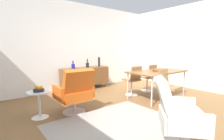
{
  "coord_description": "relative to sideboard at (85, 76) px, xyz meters",
  "views": [
    {
      "loc": [
        -2.37,
        -2.45,
        1.34
      ],
      "look_at": [
        -0.08,
        0.4,
        0.86
      ],
      "focal_mm": 26.52,
      "sensor_mm": 36.0,
      "label": 1
    }
  ],
  "objects": [
    {
      "name": "ground_plane",
      "position": [
        -0.31,
        -2.3,
        -0.44
      ],
      "size": [
        8.32,
        8.32,
        0.0
      ],
      "primitive_type": "plane",
      "color": "brown"
    },
    {
      "name": "wall_back",
      "position": [
        -0.31,
        0.3,
        0.96
      ],
      "size": [
        6.8,
        0.12,
        2.8
      ],
      "primitive_type": "cube",
      "color": "white",
      "rests_on": "ground_plane"
    },
    {
      "name": "wall_right",
      "position": [
        2.89,
        -2.3,
        0.96
      ],
      "size": [
        0.12,
        5.6,
        2.8
      ],
      "primitive_type": "cube",
      "color": "white",
      "rests_on": "ground_plane"
    },
    {
      "name": "sideboard",
      "position": [
        0.0,
        0.0,
        0.0
      ],
      "size": [
        1.6,
        0.45,
        0.72
      ],
      "color": "brown",
      "rests_on": "ground_plane"
    },
    {
      "name": "vase_cobalt",
      "position": [
        0.56,
        0.0,
        0.44
      ],
      "size": [
        0.07,
        0.07,
        0.32
      ],
      "color": "black",
      "rests_on": "sideboard"
    },
    {
      "name": "vase_sculptural_dark",
      "position": [
        -0.42,
        0.0,
        0.36
      ],
      "size": [
        0.11,
        0.11,
        0.24
      ],
      "color": "navy",
      "rests_on": "sideboard"
    },
    {
      "name": "vase_ceramic_small",
      "position": [
        0.09,
        0.0,
        0.37
      ],
      "size": [
        0.1,
        0.1,
        0.28
      ],
      "color": "black",
      "rests_on": "sideboard"
    },
    {
      "name": "dining_table",
      "position": [
        1.05,
        -2.07,
        0.26
      ],
      "size": [
        1.6,
        0.9,
        0.74
      ],
      "color": "brown",
      "rests_on": "ground_plane"
    },
    {
      "name": "wooden_bowl_on_table",
      "position": [
        0.95,
        -2.15,
        0.33
      ],
      "size": [
        0.26,
        0.26,
        0.06
      ],
      "primitive_type": "cylinder",
      "color": "brown",
      "rests_on": "dining_table"
    },
    {
      "name": "dining_chair_front_left",
      "position": [
        0.69,
        -2.63,
        0.03
      ],
      "size": [
        0.42,
        0.45,
        0.86
      ],
      "color": "#9E7042",
      "rests_on": "ground_plane"
    },
    {
      "name": "dining_chair_back_left",
      "position": [
        0.69,
        -1.51,
        0.03
      ],
      "size": [
        0.42,
        0.44,
        0.86
      ],
      "color": "#9E7042",
      "rests_on": "ground_plane"
    },
    {
      "name": "dining_chair_back_right",
      "position": [
        1.4,
        -1.51,
        0.03
      ],
      "size": [
        0.42,
        0.44,
        0.86
      ],
      "color": "#9E7042",
      "rests_on": "ground_plane"
    },
    {
      "name": "lounge_chair_red",
      "position": [
        -1.2,
        -1.69,
        0.03
      ],
      "size": [
        0.73,
        0.66,
        0.95
      ],
      "color": "#D85919",
      "rests_on": "ground_plane"
    },
    {
      "name": "armchair_black_shell",
      "position": [
        -0.64,
        -3.63,
        0.03
      ],
      "size": [
        0.91,
        0.91,
        0.95
      ],
      "color": "silver",
      "rests_on": "ground_plane"
    },
    {
      "name": "side_table_round",
      "position": [
        -1.84,
        -1.45,
        -0.12
      ],
      "size": [
        0.44,
        0.44,
        0.52
      ],
      "color": "white",
      "rests_on": "ground_plane"
    },
    {
      "name": "fruit_bowl",
      "position": [
        -1.84,
        -1.45,
        0.12
      ],
      "size": [
        0.2,
        0.2,
        0.11
      ],
      "color": "#262628",
      "rests_on": "side_table_round"
    },
    {
      "name": "area_rug",
      "position": [
        -0.9,
        -2.65,
        -0.44
      ],
      "size": [
        2.2,
        1.7,
        0.01
      ],
      "primitive_type": "cube",
      "color": "gray",
      "rests_on": "ground_plane"
    }
  ]
}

